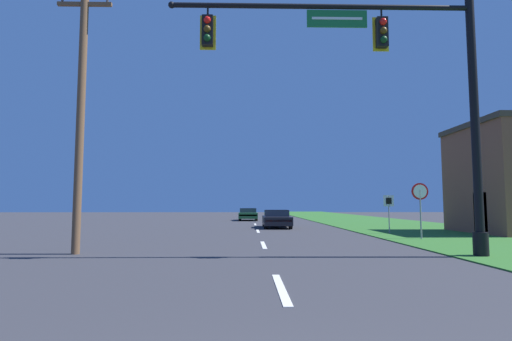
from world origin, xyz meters
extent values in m
cube|color=#2D6626|center=(10.50, 30.00, 0.02)|extent=(10.00, 110.00, 0.04)
cube|color=silver|center=(0.00, 6.00, 0.01)|extent=(0.16, 2.80, 0.01)
cube|color=silver|center=(0.00, 14.00, 0.01)|extent=(0.16, 2.80, 0.01)
cube|color=silver|center=(0.00, 22.00, 0.01)|extent=(0.16, 2.80, 0.01)
cube|color=silver|center=(0.00, 30.00, 0.01)|extent=(0.16, 2.80, 0.01)
cube|color=silver|center=(0.00, 38.00, 0.01)|extent=(0.16, 2.80, 0.01)
cube|color=black|center=(11.55, 18.94, 1.10)|extent=(0.10, 1.20, 2.20)
cylinder|color=black|center=(6.40, 10.34, 0.39)|extent=(0.44, 0.44, 0.70)
cylinder|color=black|center=(6.40, 10.34, 4.21)|extent=(0.26, 0.26, 8.33)
cylinder|color=black|center=(1.70, 10.34, 7.77)|extent=(9.41, 0.16, 0.16)
sphere|color=black|center=(-3.01, 10.34, 7.77)|extent=(0.21, 0.21, 0.21)
cube|color=#196B33|center=(2.17, 10.34, 7.38)|extent=(1.89, 0.06, 0.55)
cube|color=white|center=(2.17, 10.31, 7.38)|extent=(1.59, 0.01, 0.08)
cylinder|color=black|center=(-1.88, 10.34, 7.60)|extent=(0.06, 0.06, 0.35)
cube|color=yellow|center=(-1.88, 10.48, 6.95)|extent=(0.50, 0.03, 1.11)
cube|color=black|center=(-1.88, 10.34, 6.95)|extent=(0.34, 0.24, 0.95)
sphere|color=red|center=(-1.88, 10.20, 7.23)|extent=(0.22, 0.22, 0.22)
sphere|color=#51380F|center=(-1.88, 10.20, 6.95)|extent=(0.22, 0.22, 0.22)
sphere|color=#0F3D19|center=(-1.88, 10.20, 6.66)|extent=(0.22, 0.22, 0.22)
cylinder|color=black|center=(3.58, 10.34, 7.60)|extent=(0.06, 0.06, 0.35)
cube|color=yellow|center=(3.58, 10.48, 6.95)|extent=(0.50, 0.03, 1.11)
cube|color=black|center=(3.58, 10.34, 6.95)|extent=(0.34, 0.24, 0.95)
sphere|color=red|center=(3.58, 10.20, 7.23)|extent=(0.22, 0.22, 0.22)
sphere|color=#51380F|center=(3.58, 10.20, 6.95)|extent=(0.22, 0.22, 0.22)
sphere|color=#0F3D19|center=(3.58, 10.20, 6.66)|extent=(0.22, 0.22, 0.22)
cylinder|color=black|center=(2.18, 27.20, 0.32)|extent=(0.22, 0.64, 0.64)
cylinder|color=black|center=(0.58, 27.22, 0.32)|extent=(0.22, 0.64, 0.64)
cylinder|color=black|center=(2.15, 24.07, 0.32)|extent=(0.22, 0.64, 0.64)
cylinder|color=black|center=(0.55, 24.09, 0.32)|extent=(0.22, 0.64, 0.64)
cube|color=black|center=(1.37, 25.64, 0.50)|extent=(1.87, 4.55, 0.55)
cube|color=#283342|center=(1.37, 25.76, 0.98)|extent=(1.62, 1.92, 0.42)
cube|color=black|center=(1.37, 25.76, 1.16)|extent=(1.59, 1.88, 0.06)
cube|color=#B71414|center=(1.34, 23.41, 0.56)|extent=(1.67, 0.08, 0.14)
cylinder|color=black|center=(0.26, 39.50, 0.32)|extent=(0.22, 0.64, 0.64)
cylinder|color=black|center=(-1.34, 39.50, 0.32)|extent=(0.22, 0.64, 0.64)
cylinder|color=black|center=(0.26, 36.62, 0.32)|extent=(0.22, 0.64, 0.64)
cylinder|color=black|center=(-1.34, 36.62, 0.32)|extent=(0.22, 0.64, 0.64)
cube|color=#235B2D|center=(-0.54, 38.06, 0.50)|extent=(1.82, 4.27, 0.55)
cube|color=#283342|center=(-0.54, 38.17, 0.98)|extent=(1.60, 1.79, 0.42)
cube|color=#235B2D|center=(-0.54, 38.17, 1.16)|extent=(1.57, 1.76, 0.06)
cube|color=#B71414|center=(-0.54, 35.95, 0.56)|extent=(1.67, 0.06, 0.14)
cylinder|color=gray|center=(7.18, 16.23, 1.14)|extent=(0.07, 0.07, 2.20)
cylinder|color=red|center=(7.18, 16.23, 2.16)|extent=(0.76, 0.04, 0.76)
cylinder|color=white|center=(7.18, 16.20, 2.16)|extent=(0.61, 0.01, 0.61)
cylinder|color=gray|center=(6.97, 19.67, 1.04)|extent=(0.06, 0.06, 2.00)
cube|color=white|center=(6.97, 19.67, 1.77)|extent=(0.55, 0.04, 0.60)
cube|color=black|center=(6.97, 19.64, 1.77)|extent=(0.31, 0.01, 0.34)
cylinder|color=brown|center=(-6.10, 11.33, 4.59)|extent=(0.26, 0.26, 9.17)
cube|color=brown|center=(-6.10, 11.33, 8.27)|extent=(1.80, 0.12, 0.12)
cylinder|color=#333338|center=(-6.85, 11.33, 8.39)|extent=(0.08, 0.08, 0.12)
cylinder|color=#333338|center=(-5.35, 11.33, 8.39)|extent=(0.08, 0.08, 0.12)
camera|label=1|loc=(-0.64, -1.65, 1.57)|focal=28.00mm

